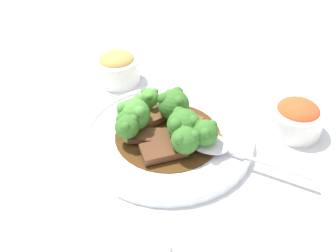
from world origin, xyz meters
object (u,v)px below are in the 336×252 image
object	(u,v)px
beef_strip_4	(150,136)
broccoli_floret_1	(174,104)
broccoli_floret_0	(205,133)
beef_strip_3	(151,119)
broccoli_floret_4	(134,114)
main_plate	(168,137)
beef_strip_0	(164,150)
sauce_dish	(147,250)
broccoli_floret_5	(185,140)
broccoli_floret_3	(127,127)
serving_spoon	(215,145)
broccoli_floret_6	(150,97)
side_bowl_appetizer	(117,67)
broccoli_floret_2	(183,126)
beef_strip_1	(206,133)
side_bowl_kimchi	(297,117)
beef_strip_2	(188,123)

from	to	relation	value
beef_strip_4	broccoli_floret_1	world-z (taller)	broccoli_floret_1
broccoli_floret_0	broccoli_floret_1	xyz separation A→B (m)	(0.08, -0.04, -0.00)
beef_strip_3	broccoli_floret_4	size ratio (longest dim) A/B	0.98
main_plate	beef_strip_3	size ratio (longest dim) A/B	5.15
beef_strip_0	sauce_dish	distance (m)	0.17
main_plate	broccoli_floret_5	size ratio (longest dim) A/B	5.86
beef_strip_3	broccoli_floret_0	distance (m)	0.11
broccoli_floret_3	serving_spoon	xyz separation A→B (m)	(-0.13, -0.06, -0.02)
broccoli_floret_6	side_bowl_appetizer	bearing A→B (deg)	-29.13
broccoli_floret_1	broccoli_floret_2	world-z (taller)	same
beef_strip_1	serving_spoon	xyz separation A→B (m)	(-0.03, 0.02, 0.00)
broccoli_floret_1	broccoli_floret_4	size ratio (longest dim) A/B	1.00
broccoli_floret_4	serving_spoon	size ratio (longest dim) A/B	0.27
side_bowl_kimchi	sauce_dish	distance (m)	0.35
broccoli_floret_4	side_bowl_kimchi	distance (m)	0.28
beef_strip_3	side_bowl_appetizer	world-z (taller)	side_bowl_appetizer
broccoli_floret_2	serving_spoon	size ratio (longest dim) A/B	0.27
beef_strip_1	side_bowl_appetizer	bearing A→B (deg)	-17.51
main_plate	broccoli_floret_2	world-z (taller)	broccoli_floret_2
main_plate	serving_spoon	xyz separation A→B (m)	(-0.08, -0.01, 0.02)
beef_strip_1	broccoli_floret_3	distance (m)	0.13
beef_strip_0	side_bowl_appetizer	world-z (taller)	side_bowl_appetizer
beef_strip_3	broccoli_floret_5	distance (m)	0.10
beef_strip_1	beef_strip_4	bearing A→B (deg)	36.52
broccoli_floret_4	beef_strip_2	bearing A→B (deg)	-142.14
broccoli_floret_3	broccoli_floret_4	xyz separation A→B (m)	(0.01, -0.03, 0.00)
broccoli_floret_6	sauce_dish	size ratio (longest dim) A/B	0.76
broccoli_floret_2	broccoli_floret_6	world-z (taller)	broccoli_floret_2
beef_strip_0	sauce_dish	xyz separation A→B (m)	(-0.07, 0.15, -0.02)
broccoli_floret_4	side_bowl_kimchi	xyz separation A→B (m)	(-0.22, -0.16, -0.02)
beef_strip_1	beef_strip_2	xyz separation A→B (m)	(0.04, -0.01, -0.00)
beef_strip_2	broccoli_floret_1	bearing A→B (deg)	-3.67
broccoli_floret_2	side_bowl_kimchi	distance (m)	0.20
beef_strip_2	broccoli_floret_2	bearing A→B (deg)	107.68
beef_strip_2	broccoli_floret_1	distance (m)	0.04
beef_strip_4	side_bowl_appetizer	size ratio (longest dim) A/B	0.85
main_plate	broccoli_floret_0	world-z (taller)	broccoli_floret_0
broccoli_floret_5	broccoli_floret_6	xyz separation A→B (m)	(0.11, -0.06, 0.00)
broccoli_floret_1	serving_spoon	world-z (taller)	broccoli_floret_1
broccoli_floret_0	broccoli_floret_5	xyz separation A→B (m)	(0.02, 0.03, -0.00)
beef_strip_4	broccoli_floret_0	bearing A→B (deg)	-163.52
broccoli_floret_0	broccoli_floret_5	size ratio (longest dim) A/B	1.07
beef_strip_2	serving_spoon	size ratio (longest dim) A/B	0.24
broccoli_floret_4	side_bowl_appetizer	distance (m)	0.18
broccoli_floret_4	broccoli_floret_5	world-z (taller)	broccoli_floret_4
broccoli_floret_4	beef_strip_3	bearing A→B (deg)	-115.13
broccoli_floret_1	broccoli_floret_4	world-z (taller)	same
beef_strip_1	sauce_dish	world-z (taller)	beef_strip_1
beef_strip_1	beef_strip_2	bearing A→B (deg)	-9.82
main_plate	side_bowl_kimchi	world-z (taller)	side_bowl_kimchi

